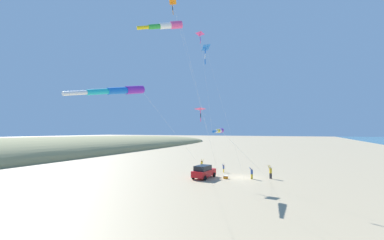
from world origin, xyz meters
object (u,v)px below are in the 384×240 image
Objects in this scene: person_adult_flyer at (202,164)px; kite_delta_black_fish_shape at (173,5)px; cooler_box at (226,177)px; person_bystander_far at (252,173)px; kite_delta_purple_drifting at (200,109)px; kite_windsock_orange_high_right at (166,26)px; kite_windsock_white_trailing at (219,131)px; kite_windsock_long_streamer_right at (119,91)px; person_child_green_jacket at (271,171)px; parked_car at (204,172)px; kite_delta_blue_topmost at (205,48)px; kite_delta_teal_far_right at (200,35)px; person_child_grey_jacket at (224,168)px.

kite_delta_black_fish_shape reaches higher than person_adult_flyer.
person_adult_flyer is 26.54m from kite_delta_black_fish_shape.
cooler_box is at bearing -43.32° from person_adult_flyer.
kite_delta_purple_drifting is (-6.55, -3.19, 9.01)m from person_bystander_far.
kite_windsock_orange_high_right is at bearing -79.96° from kite_delta_purple_drifting.
kite_windsock_long_streamer_right reaches higher than kite_windsock_white_trailing.
kite_delta_purple_drifting is (-8.97, -4.51, 8.88)m from person_child_green_jacket.
kite_delta_purple_drifting is at bearing -147.93° from cooler_box.
kite_windsock_orange_high_right is (2.37, -14.98, 15.00)m from parked_car.
kite_delta_blue_topmost is 13.87m from kite_windsock_orange_high_right.
kite_windsock_long_streamer_right is at bearing -172.24° from kite_windsock_orange_high_right.
kite_delta_purple_drifting is 14.72m from kite_delta_black_fish_shape.
kite_delta_blue_topmost is at bearing -147.07° from person_bystander_far.
person_bystander_far is 10.33m from kite_windsock_white_trailing.
kite_delta_black_fish_shape reaches higher than kite_delta_purple_drifting.
kite_delta_teal_far_right is at bearing 115.74° from kite_delta_purple_drifting.
kite_windsock_orange_high_right is (-1.87, -9.01, 9.14)m from kite_windsock_white_trailing.
kite_windsock_orange_high_right is (2.48, -14.00, 6.05)m from kite_delta_purple_drifting.
kite_delta_teal_far_right reaches higher than person_adult_flyer.
person_child_grey_jacket is 25.97m from kite_delta_black_fish_shape.
kite_delta_black_fish_shape is (4.32, -18.60, 18.43)m from person_adult_flyer.
kite_delta_purple_drifting reaches higher than person_child_green_jacket.
kite_windsock_white_trailing is at bearing -105.05° from person_bystander_far.
kite_delta_blue_topmost is at bearing -92.87° from person_child_grey_jacket.
kite_windsock_white_trailing is 12.17m from kite_windsock_long_streamer_right.
kite_delta_blue_topmost reaches higher than person_adult_flyer.
person_child_grey_jacket reaches higher than cooler_box.
kite_delta_black_fish_shape is (3.67, 3.52, 8.96)m from kite_windsock_long_streamer_right.
parked_car is 19.79m from kite_delta_teal_far_right.
kite_delta_blue_topmost reaches higher than kite_delta_purple_drifting.
kite_delta_teal_far_right reaches higher than person_child_grey_jacket.
person_adult_flyer is 0.18× the size of kite_delta_purple_drifting.
kite_delta_black_fish_shape reaches higher than parked_car.
kite_windsock_orange_high_right is at bearing -83.57° from kite_delta_blue_topmost.
parked_car reaches higher than cooler_box.
person_child_grey_jacket is at bearing 77.78° from kite_delta_teal_far_right.
kite_delta_teal_far_right is (-0.23, -0.72, 19.77)m from parked_car.
kite_delta_blue_topmost reaches higher than kite_windsock_long_streamer_right.
kite_windsock_long_streamer_right reaches higher than person_adult_flyer.
kite_windsock_long_streamer_right is (0.65, -22.12, 9.47)m from person_adult_flyer.
kite_delta_teal_far_right is (-1.67, 11.36, 1.29)m from kite_delta_black_fish_shape.
parked_car is 0.33× the size of kite_windsock_white_trailing.
kite_delta_purple_drifting is 0.54× the size of kite_delta_blue_topmost.
cooler_box is 22.41m from kite_windsock_orange_high_right.
kite_windsock_orange_high_right reaches higher than person_child_grey_jacket.
cooler_box is 0.03× the size of kite_delta_black_fish_shape.
person_bystander_far is at bearing 25.98° from kite_delta_purple_drifting.
kite_delta_purple_drifting reaches higher than parked_car.
kite_delta_purple_drifting is at bearing 131.11° from kite_windsock_white_trailing.
cooler_box is 8.12m from person_adult_flyer.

